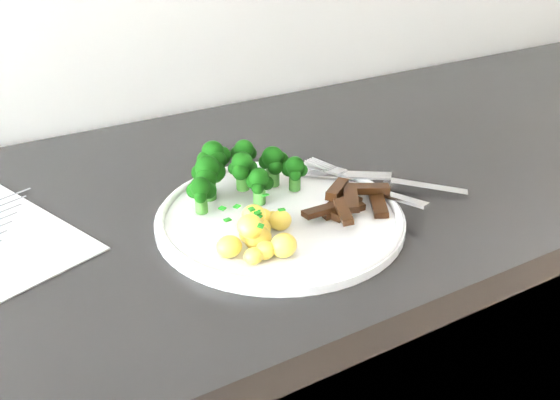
{
  "coord_description": "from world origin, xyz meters",
  "views": [
    {
      "loc": [
        -0.08,
        1.03,
        1.28
      ],
      "look_at": [
        0.24,
        1.58,
        0.94
      ],
      "focal_mm": 39.95,
      "sensor_mm": 36.0,
      "label": 1
    }
  ],
  "objects_px": {
    "beef_strips": "(348,201)",
    "fork": "(366,185)",
    "plate": "(280,216)",
    "knife": "(401,185)",
    "potatoes": "(259,231)",
    "broccoli": "(237,168)"
  },
  "relations": [
    {
      "from": "broccoli",
      "to": "beef_strips",
      "type": "relative_size",
      "value": 1.24
    },
    {
      "from": "plate",
      "to": "beef_strips",
      "type": "relative_size",
      "value": 2.31
    },
    {
      "from": "knife",
      "to": "potatoes",
      "type": "bearing_deg",
      "value": -171.77
    },
    {
      "from": "beef_strips",
      "to": "fork",
      "type": "xyz_separation_m",
      "value": [
        0.04,
        0.02,
        -0.0
      ]
    },
    {
      "from": "beef_strips",
      "to": "plate",
      "type": "bearing_deg",
      "value": 160.9
    },
    {
      "from": "plate",
      "to": "fork",
      "type": "bearing_deg",
      "value": -1.11
    },
    {
      "from": "potatoes",
      "to": "knife",
      "type": "xyz_separation_m",
      "value": [
        0.22,
        0.03,
        -0.02
      ]
    },
    {
      "from": "beef_strips",
      "to": "fork",
      "type": "bearing_deg",
      "value": 28.66
    },
    {
      "from": "plate",
      "to": "fork",
      "type": "relative_size",
      "value": 1.57
    },
    {
      "from": "beef_strips",
      "to": "fork",
      "type": "relative_size",
      "value": 0.68
    },
    {
      "from": "plate",
      "to": "knife",
      "type": "height_order",
      "value": "knife"
    },
    {
      "from": "broccoli",
      "to": "beef_strips",
      "type": "bearing_deg",
      "value": -45.93
    },
    {
      "from": "knife",
      "to": "fork",
      "type": "bearing_deg",
      "value": 173.41
    },
    {
      "from": "potatoes",
      "to": "beef_strips",
      "type": "xyz_separation_m",
      "value": [
        0.13,
        0.01,
        -0.0
      ]
    },
    {
      "from": "plate",
      "to": "broccoli",
      "type": "bearing_deg",
      "value": 104.4
    },
    {
      "from": "plate",
      "to": "potatoes",
      "type": "relative_size",
      "value": 2.9
    },
    {
      "from": "broccoli",
      "to": "potatoes",
      "type": "xyz_separation_m",
      "value": [
        -0.03,
        -0.11,
        -0.02
      ]
    },
    {
      "from": "plate",
      "to": "broccoli",
      "type": "xyz_separation_m",
      "value": [
        -0.02,
        0.07,
        0.04
      ]
    },
    {
      "from": "potatoes",
      "to": "fork",
      "type": "relative_size",
      "value": 0.54
    },
    {
      "from": "potatoes",
      "to": "fork",
      "type": "xyz_separation_m",
      "value": [
        0.17,
        0.04,
        -0.01
      ]
    },
    {
      "from": "fork",
      "to": "knife",
      "type": "distance_m",
      "value": 0.05
    },
    {
      "from": "fork",
      "to": "beef_strips",
      "type": "bearing_deg",
      "value": -151.34
    }
  ]
}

